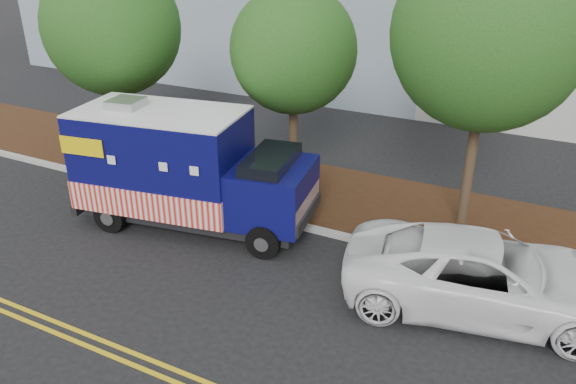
% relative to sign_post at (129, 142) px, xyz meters
% --- Properties ---
extents(ground, '(120.00, 120.00, 0.00)m').
position_rel_sign_post_xyz_m(ground, '(4.56, -2.05, -1.20)').
color(ground, black).
rests_on(ground, ground).
extents(curb, '(120.00, 0.18, 0.15)m').
position_rel_sign_post_xyz_m(curb, '(4.56, -0.65, -1.12)').
color(curb, '#9E9E99').
rests_on(curb, ground).
extents(mulch_strip, '(120.00, 4.00, 0.15)m').
position_rel_sign_post_xyz_m(mulch_strip, '(4.56, 1.45, -1.12)').
color(mulch_strip, black).
rests_on(mulch_strip, ground).
extents(centerline_near, '(120.00, 0.10, 0.01)m').
position_rel_sign_post_xyz_m(centerline_near, '(4.56, -6.50, -1.19)').
color(centerline_near, gold).
rests_on(centerline_near, ground).
extents(centerline_far, '(120.00, 0.10, 0.01)m').
position_rel_sign_post_xyz_m(centerline_far, '(4.56, -6.75, -1.19)').
color(centerline_far, gold).
rests_on(centerline_far, ground).
extents(tree_a, '(4.18, 4.18, 6.68)m').
position_rel_sign_post_xyz_m(tree_a, '(-0.71, 0.66, 3.38)').
color(tree_a, '#38281C').
rests_on(tree_a, ground).
extents(tree_b, '(3.58, 3.58, 6.03)m').
position_rel_sign_post_xyz_m(tree_b, '(5.01, 1.61, 3.02)').
color(tree_b, '#38281C').
rests_on(tree_b, ground).
extents(tree_c, '(4.50, 4.50, 7.40)m').
position_rel_sign_post_xyz_m(tree_c, '(10.22, 1.13, 3.94)').
color(tree_c, '#38281C').
rests_on(tree_c, ground).
extents(sign_post, '(0.06, 0.06, 2.40)m').
position_rel_sign_post_xyz_m(sign_post, '(0.00, 0.00, 0.00)').
color(sign_post, '#473828').
rests_on(sign_post, ground).
extents(food_truck, '(6.62, 3.31, 3.34)m').
position_rel_sign_post_xyz_m(food_truck, '(3.42, -1.73, 0.31)').
color(food_truck, black).
rests_on(food_truck, ground).
extents(white_car, '(6.20, 3.73, 1.61)m').
position_rel_sign_post_xyz_m(white_car, '(11.26, -1.99, -0.39)').
color(white_car, white).
rests_on(white_car, ground).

